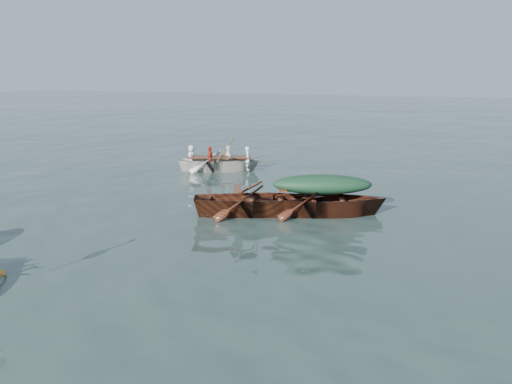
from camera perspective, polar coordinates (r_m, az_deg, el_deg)
ground at (r=11.16m, az=-7.62°, el=-6.19°), size 140.00×140.00×0.00m
green_tarp_boat at (r=13.55m, az=7.48°, el=-2.58°), size 5.02×3.02×1.15m
open_wooden_boat at (r=13.47m, az=0.45°, el=-2.55°), size 5.09×3.30×1.17m
rowed_boat at (r=19.32m, az=-4.16°, el=2.42°), size 4.56×2.72×1.05m
green_tarp_cover at (r=13.34m, az=7.59°, el=0.86°), size 2.76×1.66×0.52m
thwart_benches at (r=13.31m, az=0.46°, el=-0.05°), size 2.61×1.79×0.04m
rowers at (r=19.16m, az=-4.21°, el=5.07°), size 3.28×2.15×0.76m
oars at (r=19.22m, az=-4.19°, el=4.04°), size 1.45×2.65×0.06m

